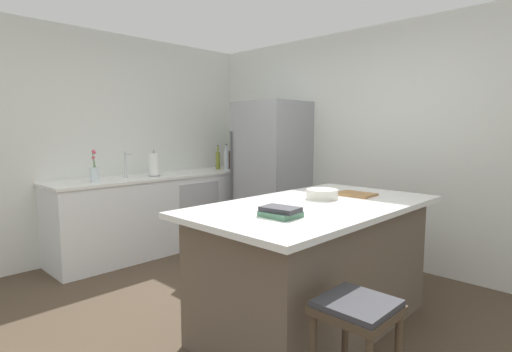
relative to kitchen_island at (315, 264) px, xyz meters
name	(u,v)px	position (x,y,z in m)	size (l,w,h in m)	color
ground_plane	(228,328)	(-0.43, -0.49, -0.47)	(7.20, 7.20, 0.00)	#4C3D2D
wall_rear	(378,146)	(-0.43, 1.76, 0.83)	(6.00, 0.10, 2.60)	silver
wall_left	(84,145)	(-2.88, -0.49, 0.83)	(0.10, 6.00, 2.60)	silver
counter_run_left	(163,212)	(-2.51, 0.28, -0.01)	(0.66, 2.68, 0.93)	white
kitchen_island	(315,264)	(0.00, 0.00, 0.00)	(1.09, 1.97, 0.94)	brown
refrigerator	(272,174)	(-1.66, 1.35, 0.44)	(0.78, 0.74, 1.82)	#93969B
bar_stool	(356,323)	(0.75, -0.69, 0.05)	(0.36, 0.36, 0.65)	#473828
sink_faucet	(126,164)	(-2.56, -0.16, 0.61)	(0.15, 0.05, 0.30)	silver
flower_vase	(95,172)	(-2.47, -0.56, 0.55)	(0.09, 0.09, 0.34)	silver
paper_towel_roll	(154,165)	(-2.45, 0.15, 0.58)	(0.14, 0.14, 0.31)	gray
wine_bottle	(238,158)	(-2.43, 1.50, 0.61)	(0.07, 0.07, 0.39)	#19381E
syrup_bottle	(229,162)	(-2.53, 1.42, 0.55)	(0.07, 0.07, 0.25)	#5B3319
soda_bottle	(226,159)	(-2.48, 1.32, 0.59)	(0.08, 0.08, 0.35)	silver
olive_oil_bottle	(218,160)	(-2.55, 1.22, 0.58)	(0.06, 0.06, 0.34)	olive
cookbook_stack	(280,212)	(0.11, -0.52, 0.49)	(0.25, 0.19, 0.06)	#4C7F60
mixing_bowl	(322,194)	(-0.08, 0.20, 0.50)	(0.25, 0.25, 0.07)	silver
cutting_board	(355,194)	(0.02, 0.53, 0.47)	(0.30, 0.23, 0.02)	#9E7042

